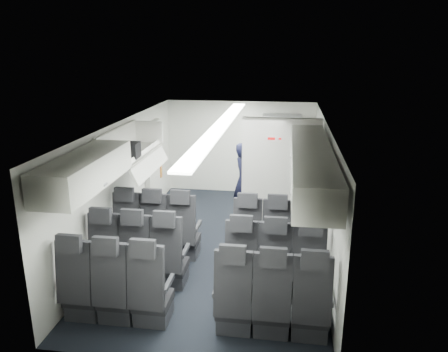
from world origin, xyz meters
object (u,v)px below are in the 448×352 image
(seat_row_front, at_px, (216,237))
(boarding_door, at_px, (154,166))
(seat_row_mid, at_px, (205,263))
(galley_unit, at_px, (280,157))
(seat_row_rear, at_px, (192,298))
(flight_attendant, at_px, (243,181))
(carry_on_bag, at_px, (126,150))

(seat_row_front, height_order, boarding_door, boarding_door)
(seat_row_mid, relative_size, galley_unit, 1.75)
(seat_row_mid, bearing_deg, seat_row_rear, -90.00)
(seat_row_mid, xyz_separation_m, galley_unit, (0.95, 4.15, 0.55))
(galley_unit, bearing_deg, boarding_door, -155.72)
(seat_row_rear, relative_size, boarding_door, 1.79)
(seat_row_front, bearing_deg, seat_row_rear, -90.00)
(seat_row_mid, relative_size, seat_row_rear, 1.00)
(galley_unit, distance_m, flight_attendant, 1.54)
(boarding_door, distance_m, carry_on_bag, 2.33)
(seat_row_rear, height_order, flight_attendant, flight_attendant)
(seat_row_front, xyz_separation_m, seat_row_rear, (0.00, -1.80, 0.00))
(galley_unit, height_order, carry_on_bag, carry_on_bag)
(seat_row_front, distance_m, galley_unit, 3.43)
(seat_row_front, bearing_deg, galley_unit, 73.72)
(carry_on_bag, bearing_deg, flight_attendant, 48.59)
(seat_row_front, distance_m, boarding_door, 2.71)
(seat_row_rear, xyz_separation_m, carry_on_bag, (-1.39, 1.73, 1.40))
(seat_row_front, height_order, seat_row_mid, same)
(seat_row_mid, bearing_deg, seat_row_front, 90.00)
(seat_row_rear, bearing_deg, carry_on_bag, 128.70)
(carry_on_bag, bearing_deg, seat_row_rear, -52.77)
(seat_row_front, xyz_separation_m, boarding_door, (-1.64, 2.09, 0.55))
(seat_row_front, height_order, seat_row_rear, same)
(flight_attendant, bearing_deg, carry_on_bag, 117.21)
(carry_on_bag, bearing_deg, seat_row_front, 1.27)
(carry_on_bag, bearing_deg, boarding_door, 95.16)
(boarding_door, bearing_deg, carry_on_bag, -83.38)
(flight_attendant, bearing_deg, seat_row_rear, 153.25)
(seat_row_rear, bearing_deg, seat_row_front, 90.00)
(boarding_door, bearing_deg, galley_unit, 24.28)
(seat_row_rear, bearing_deg, galley_unit, 79.35)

